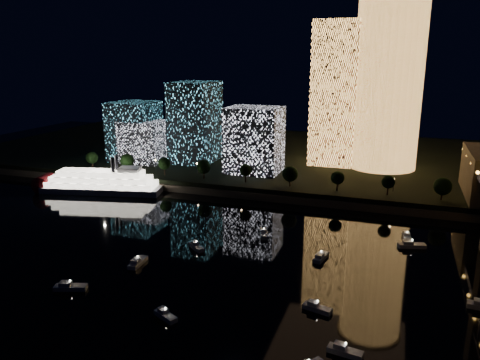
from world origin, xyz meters
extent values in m
plane|color=black|center=(0.00, 0.00, 0.00)|extent=(520.00, 520.00, 0.00)
cube|color=black|center=(0.00, 160.00, 2.50)|extent=(420.00, 160.00, 5.00)
cube|color=#6B5E4C|center=(0.00, 82.00, 1.50)|extent=(420.00, 6.00, 3.00)
cylinder|color=#F7A64F|center=(25.26, 138.47, 46.30)|extent=(32.00, 32.00, 82.61)
cube|color=#F7A64F|center=(0.25, 140.20, 40.51)|extent=(22.32, 22.32, 71.02)
cube|color=white|center=(-32.60, 108.76, 20.45)|extent=(25.11, 21.25, 30.91)
cube|color=#4EB7D5|center=(-68.98, 121.77, 25.66)|extent=(20.66, 26.85, 41.31)
cube|color=white|center=(-93.76, 111.13, 15.74)|extent=(21.49, 19.53, 21.49)
cube|color=#4EB7D5|center=(-101.32, 114.39, 20.37)|extent=(21.95, 24.15, 30.74)
sphere|color=#FBA537|center=(59.50, 90.00, 19.80)|extent=(1.20, 1.20, 1.20)
cube|color=silver|center=(-91.13, 68.41, 1.33)|extent=(54.71, 23.61, 2.67)
cube|color=white|center=(-91.13, 68.41, 3.89)|extent=(50.13, 21.56, 2.44)
cube|color=white|center=(-91.13, 68.41, 6.33)|extent=(45.55, 19.50, 2.44)
cube|color=white|center=(-91.13, 68.41, 8.78)|extent=(38.81, 16.95, 2.44)
cube|color=silver|center=(-78.12, 71.33, 10.89)|extent=(10.13, 8.45, 2.00)
cylinder|color=black|center=(-84.13, 67.70, 13.33)|extent=(1.56, 1.56, 6.67)
cylinder|color=black|center=(-85.11, 72.04, 13.33)|extent=(1.56, 1.56, 6.67)
cylinder|color=maroon|center=(-117.14, 62.57, 3.33)|extent=(9.78, 11.46, 7.78)
cube|color=silver|center=(-45.02, -11.15, 0.60)|extent=(8.72, 5.21, 1.20)
cube|color=silver|center=(-46.20, -11.55, 1.70)|extent=(3.45, 2.99, 1.00)
sphere|color=white|center=(-45.02, -11.15, 2.60)|extent=(0.36, 0.36, 0.36)
cube|color=silver|center=(-24.97, 23.99, 0.60)|extent=(6.92, 6.26, 1.20)
cube|color=silver|center=(-25.79, 24.67, 1.70)|extent=(3.09, 3.00, 1.00)
sphere|color=white|center=(-24.97, 23.99, 2.60)|extent=(0.36, 0.36, 0.36)
cube|color=silver|center=(39.34, 47.55, 0.60)|extent=(8.97, 4.95, 1.20)
cube|color=silver|center=(38.10, 47.20, 1.70)|extent=(3.48, 2.95, 1.00)
sphere|color=white|center=(39.34, 47.55, 2.60)|extent=(0.36, 0.36, 0.36)
cube|color=silver|center=(-8.00, 41.72, 0.60)|extent=(4.98, 8.17, 1.20)
cube|color=silver|center=(-8.39, 42.82, 1.70)|extent=(2.83, 3.25, 1.00)
sphere|color=white|center=(-8.00, 41.72, 2.60)|extent=(0.36, 0.36, 0.36)
cube|color=silver|center=(17.64, -0.54, 0.60)|extent=(7.35, 3.91, 1.20)
cube|color=silver|center=(16.62, -0.28, 1.70)|extent=(2.83, 2.37, 1.00)
sphere|color=white|center=(17.64, -0.54, 2.60)|extent=(0.36, 0.36, 0.36)
cube|color=silver|center=(54.53, 13.40, 1.70)|extent=(3.02, 2.38, 1.00)
sphere|color=white|center=(19.96, -23.41, 2.60)|extent=(0.36, 0.36, 0.36)
cube|color=silver|center=(-15.05, -15.42, 0.60)|extent=(6.87, 4.90, 1.20)
cube|color=silver|center=(-15.94, -14.97, 1.70)|extent=(2.85, 2.59, 1.00)
sphere|color=white|center=(-15.05, -15.42, 2.60)|extent=(0.36, 0.36, 0.36)
cube|color=silver|center=(-36.45, 7.93, 0.60)|extent=(3.10, 8.20, 1.20)
cube|color=silver|center=(-36.37, 6.72, 1.70)|extent=(2.27, 2.95, 1.00)
sphere|color=white|center=(-36.45, 7.93, 2.60)|extent=(0.36, 0.36, 0.36)
cube|color=silver|center=(13.49, 29.11, 0.60)|extent=(3.89, 8.05, 1.20)
cube|color=silver|center=(13.28, 27.97, 1.70)|extent=(2.48, 3.03, 1.00)
sphere|color=white|center=(13.49, 29.11, 2.60)|extent=(0.36, 0.36, 0.36)
cube|color=silver|center=(26.01, -15.52, 0.60)|extent=(7.46, 3.39, 1.20)
cube|color=silver|center=(24.94, -15.35, 1.70)|extent=(2.78, 2.24, 1.00)
sphere|color=white|center=(26.01, -15.52, 2.60)|extent=(0.36, 0.36, 0.36)
cube|color=silver|center=(37.84, 54.12, 0.60)|extent=(3.35, 7.45, 1.20)
cube|color=silver|center=(37.68, 55.19, 1.70)|extent=(2.22, 2.77, 1.00)
sphere|color=white|center=(37.84, 54.12, 2.60)|extent=(0.36, 0.36, 0.36)
cylinder|color=black|center=(-110.00, 88.00, 7.00)|extent=(0.70, 0.70, 4.00)
sphere|color=black|center=(-110.00, 88.00, 10.50)|extent=(5.95, 5.95, 5.95)
cylinder|color=black|center=(-90.00, 88.00, 7.00)|extent=(0.70, 0.70, 4.00)
sphere|color=black|center=(-90.00, 88.00, 10.50)|extent=(6.52, 6.52, 6.52)
cylinder|color=black|center=(-70.00, 88.00, 7.00)|extent=(0.70, 0.70, 4.00)
sphere|color=black|center=(-70.00, 88.00, 10.50)|extent=(5.77, 5.77, 5.77)
cylinder|color=black|center=(-50.00, 88.00, 7.00)|extent=(0.70, 0.70, 4.00)
sphere|color=black|center=(-50.00, 88.00, 10.50)|extent=(6.35, 6.35, 6.35)
cylinder|color=black|center=(-30.00, 88.00, 7.00)|extent=(0.70, 0.70, 4.00)
sphere|color=black|center=(-30.00, 88.00, 10.50)|extent=(5.44, 5.44, 5.44)
cylinder|color=black|center=(-10.00, 88.00, 7.00)|extent=(0.70, 0.70, 4.00)
sphere|color=black|center=(-10.00, 88.00, 10.50)|extent=(6.79, 6.79, 6.79)
cylinder|color=black|center=(10.00, 88.00, 7.00)|extent=(0.70, 0.70, 4.00)
sphere|color=black|center=(10.00, 88.00, 10.50)|extent=(5.61, 5.61, 5.61)
cylinder|color=black|center=(30.00, 88.00, 7.00)|extent=(0.70, 0.70, 4.00)
sphere|color=black|center=(30.00, 88.00, 10.50)|extent=(5.32, 5.32, 5.32)
cylinder|color=black|center=(50.00, 88.00, 7.00)|extent=(0.70, 0.70, 4.00)
sphere|color=black|center=(50.00, 88.00, 10.50)|extent=(6.94, 6.94, 6.94)
cylinder|color=black|center=(-100.00, 94.00, 7.50)|extent=(0.24, 0.24, 5.00)
sphere|color=#FFCC7F|center=(-100.00, 94.00, 10.30)|extent=(0.70, 0.70, 0.70)
cylinder|color=black|center=(-78.00, 94.00, 7.50)|extent=(0.24, 0.24, 5.00)
sphere|color=#FFCC7F|center=(-78.00, 94.00, 10.30)|extent=(0.70, 0.70, 0.70)
cylinder|color=black|center=(-56.00, 94.00, 7.50)|extent=(0.24, 0.24, 5.00)
sphere|color=#FFCC7F|center=(-56.00, 94.00, 10.30)|extent=(0.70, 0.70, 0.70)
cylinder|color=black|center=(-34.00, 94.00, 7.50)|extent=(0.24, 0.24, 5.00)
sphere|color=#FFCC7F|center=(-34.00, 94.00, 10.30)|extent=(0.70, 0.70, 0.70)
cylinder|color=black|center=(-12.00, 94.00, 7.50)|extent=(0.24, 0.24, 5.00)
sphere|color=#FFCC7F|center=(-12.00, 94.00, 10.30)|extent=(0.70, 0.70, 0.70)
cylinder|color=black|center=(10.00, 94.00, 7.50)|extent=(0.24, 0.24, 5.00)
sphere|color=#FFCC7F|center=(10.00, 94.00, 10.30)|extent=(0.70, 0.70, 0.70)
cylinder|color=black|center=(32.00, 94.00, 7.50)|extent=(0.24, 0.24, 5.00)
sphere|color=#FFCC7F|center=(32.00, 94.00, 10.30)|extent=(0.70, 0.70, 0.70)
camera|label=1|loc=(32.93, -101.11, 58.94)|focal=35.00mm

